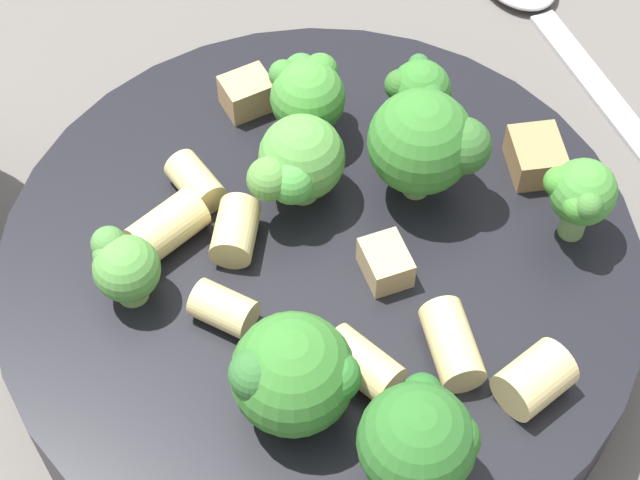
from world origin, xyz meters
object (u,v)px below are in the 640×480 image
object	(u,v)px
broccoli_floret_0	(298,163)
broccoli_floret_4	(421,439)
broccoli_floret_5	(419,91)
rigatoni_5	(167,227)
broccoli_floret_1	(428,143)
chicken_chunk_0	(247,93)
rigatoni_1	(224,309)
spoon	(537,4)
rigatoni_3	(363,364)
broccoli_floret_6	(293,375)
chicken_chunk_2	(536,156)
pasta_bowl	(320,282)
broccoli_floret_3	(123,265)
rigatoni_6	(235,231)
rigatoni_4	(447,349)
broccoli_floret_2	(581,195)
chicken_chunk_1	(386,263)
broccoli_floret_7	(307,93)
rigatoni_0	(534,380)
rigatoni_2	(195,182)

from	to	relation	value
broccoli_floret_0	broccoli_floret_4	xyz separation A→B (m)	(-0.10, 0.05, 0.01)
broccoli_floret_5	rigatoni_5	xyz separation A→B (m)	(0.03, 0.10, -0.01)
broccoli_floret_1	rigatoni_5	distance (m)	0.10
chicken_chunk_0	broccoli_floret_1	bearing A→B (deg)	-170.05
rigatoni_1	spoon	size ratio (longest dim) A/B	0.13
broccoli_floret_1	rigatoni_3	world-z (taller)	broccoli_floret_1
broccoli_floret_6	chicken_chunk_2	distance (m)	0.13
broccoli_floret_4	chicken_chunk_2	world-z (taller)	broccoli_floret_4
broccoli_floret_5	chicken_chunk_2	xyz separation A→B (m)	(-0.04, -0.02, -0.02)
pasta_bowl	chicken_chunk_0	distance (m)	0.08
broccoli_floret_3	rigatoni_3	world-z (taller)	broccoli_floret_3
chicken_chunk_0	spoon	size ratio (longest dim) A/B	0.12
broccoli_floret_0	rigatoni_6	bearing A→B (deg)	85.35
broccoli_floret_3	rigatoni_6	bearing A→B (deg)	-107.74
broccoli_floret_5	rigatoni_4	size ratio (longest dim) A/B	1.21
broccoli_floret_3	rigatoni_5	distance (m)	0.03
rigatoni_5	chicken_chunk_0	world-z (taller)	rigatoni_5
broccoli_floret_2	chicken_chunk_0	size ratio (longest dim) A/B	1.91
broccoli_floret_6	rigatoni_5	world-z (taller)	broccoli_floret_6
broccoli_floret_0	broccoli_floret_5	size ratio (longest dim) A/B	1.05
chicken_chunk_1	spoon	xyz separation A→B (m)	(0.06, -0.18, -0.04)
broccoli_floret_0	broccoli_floret_5	distance (m)	0.05
rigatoni_6	broccoli_floret_7	bearing A→B (deg)	-72.47
rigatoni_0	chicken_chunk_1	xyz separation A→B (m)	(0.07, -0.00, -0.00)
chicken_chunk_2	rigatoni_5	bearing A→B (deg)	56.68
broccoli_floret_5	broccoli_floret_6	bearing A→B (deg)	111.95
broccoli_floret_1	rigatoni_2	size ratio (longest dim) A/B	2.09
broccoli_floret_2	rigatoni_5	distance (m)	0.14
pasta_bowl	broccoli_floret_7	size ratio (longest dim) A/B	6.57
spoon	rigatoni_4	bearing A→B (deg)	116.53
broccoli_floret_3	rigatoni_0	bearing A→B (deg)	-153.40
rigatoni_5	broccoli_floret_7	bearing A→B (deg)	-90.74
broccoli_floret_7	rigatoni_1	xyz separation A→B (m)	(-0.04, 0.08, -0.01)
broccoli_floret_5	spoon	bearing A→B (deg)	-78.14
rigatoni_2	rigatoni_6	world-z (taller)	rigatoni_6
broccoli_floret_7	rigatoni_3	bearing A→B (deg)	142.69
broccoli_floret_5	rigatoni_6	bearing A→B (deg)	81.09
broccoli_floret_1	chicken_chunk_2	world-z (taller)	broccoli_floret_1
rigatoni_2	broccoli_floret_5	bearing A→B (deg)	-117.21
rigatoni_5	chicken_chunk_1	distance (m)	0.08
broccoli_floret_6	broccoli_floret_7	xyz separation A→B (m)	(0.08, -0.09, -0.00)
broccoli_floret_3	spoon	distance (m)	0.26
pasta_bowl	broccoli_floret_3	bearing A→B (deg)	55.37
rigatoni_2	rigatoni_4	bearing A→B (deg)	-176.09
broccoli_floret_5	broccoli_floret_6	size ratio (longest dim) A/B	0.83
rigatoni_1	rigatoni_3	xyz separation A→B (m)	(-0.05, -0.02, 0.00)
rigatoni_1	chicken_chunk_0	bearing A→B (deg)	-49.60
broccoli_floret_1	broccoli_floret_7	xyz separation A→B (m)	(0.05, 0.01, -0.01)
broccoli_floret_6	rigatoni_0	distance (m)	0.08
spoon	broccoli_floret_5	bearing A→B (deg)	101.86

